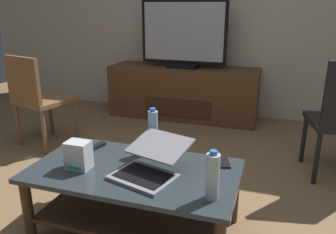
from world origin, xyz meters
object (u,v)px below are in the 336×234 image
Objects in this scene: tv_remote at (95,147)px; router_box at (78,155)px; coffee_table at (135,188)px; laptop at (150,164)px; water_bottle_far at (213,176)px; cell_phone at (223,162)px; media_cabinet at (183,92)px; television at (184,35)px; water_bottle_near at (153,131)px; side_chair at (37,96)px.

router_box is at bearing -62.59° from tv_remote.
coffee_table is 0.42m from tv_remote.
water_bottle_far reaches higher than laptop.
water_bottle_far is (0.36, -0.14, 0.06)m from laptop.
cell_phone is at bearing 35.66° from laptop.
coffee_table is at bearing 163.06° from laptop.
television reaches higher than media_cabinet.
router_box is at bearing -89.31° from media_cabinet.
water_bottle_near reaches higher than media_cabinet.
tv_remote is at bearing 165.27° from cell_phone.
router_box is 0.65× the size of water_bottle_far.
cell_phone is (0.35, 0.25, -0.06)m from laptop.
tv_remote is at bearing -90.84° from television.
television is 6.97× the size of cell_phone.
laptop is 1.64× the size of water_bottle_near.
water_bottle_far is (1.83, -1.07, 0.04)m from side_chair.
media_cabinet reaches higher than router_box.
laptop is 2.92× the size of router_box.
router_box is at bearing 174.27° from water_bottle_far.
water_bottle_near is at bearing 107.24° from laptop.
router_box is 0.77m from water_bottle_far.
laptop reaches higher than cell_phone.
media_cabinet is 2.00m from tv_remote.
cell_phone is at bearing -67.95° from television.
water_bottle_near is 0.46m from cell_phone.
side_chair reaches higher than tv_remote.
laptop is at bearing 8.34° from router_box.
television is 2.05m from tv_remote.
television is at bearing 100.19° from water_bottle_near.
water_bottle_far is 0.41m from cell_phone.
water_bottle_far reaches higher than router_box.
television reaches higher than water_bottle_far.
media_cabinet is at bearing 90.69° from router_box.
router_box is at bearing -162.57° from coffee_table.
television is (-0.32, 2.16, 0.68)m from coffee_table.
coffee_table is at bearing -33.67° from side_chair.
television is at bearing -90.00° from media_cabinet.
side_chair reaches higher than media_cabinet.
laptop is 0.44m from cell_phone.
television reaches higher than router_box.
cell_phone is 0.81m from tv_remote.
water_bottle_near reaches higher than cell_phone.
coffee_table is 0.22m from laptop.
side_chair reaches higher than water_bottle_far.
television is 2.30m from router_box.
side_chair is (-1.04, -1.27, 0.19)m from media_cabinet.
water_bottle_far is (0.79, -2.35, 0.23)m from media_cabinet.
side_chair is 1.24m from tv_remote.
router_box reaches higher than cell_phone.
water_bottle_near is at bearing 25.91° from tv_remote.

